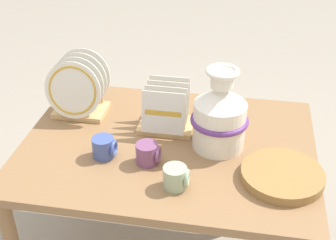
# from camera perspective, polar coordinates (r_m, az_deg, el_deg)

# --- Properties ---
(display_table) EXTENTS (1.16, 0.87, 0.64)m
(display_table) POSITION_cam_1_polar(r_m,az_deg,el_deg) (1.91, -0.00, -4.69)
(display_table) COLOR olive
(display_table) RESTS_ON ground_plane
(ceramic_vase) EXTENTS (0.23, 0.23, 0.33)m
(ceramic_vase) POSITION_cam_1_polar(r_m,az_deg,el_deg) (1.79, 6.33, 0.58)
(ceramic_vase) COLOR white
(ceramic_vase) RESTS_ON display_table
(dish_rack_round_plates) EXTENTS (0.24, 0.20, 0.27)m
(dish_rack_round_plates) POSITION_cam_1_polar(r_m,az_deg,el_deg) (2.05, -10.89, 3.40)
(dish_rack_round_plates) COLOR tan
(dish_rack_round_plates) RESTS_ON display_table
(dish_rack_square_plates) EXTENTS (0.23, 0.18, 0.20)m
(dish_rack_square_plates) POSITION_cam_1_polar(r_m,az_deg,el_deg) (1.93, -0.22, 0.65)
(dish_rack_square_plates) COLOR tan
(dish_rack_square_plates) RESTS_ON display_table
(wicker_charger_stack) EXTENTS (0.30, 0.30, 0.04)m
(wicker_charger_stack) POSITION_cam_1_polar(r_m,az_deg,el_deg) (1.73, 13.76, -6.58)
(wicker_charger_stack) COLOR olive
(wicker_charger_stack) RESTS_ON display_table
(mug_cobalt_glaze) EXTENTS (0.09, 0.08, 0.08)m
(mug_cobalt_glaze) POSITION_cam_1_polar(r_m,az_deg,el_deg) (1.79, -7.77, -3.33)
(mug_cobalt_glaze) COLOR #42569E
(mug_cobalt_glaze) RESTS_ON display_table
(mug_sage_glaze) EXTENTS (0.09, 0.08, 0.08)m
(mug_sage_glaze) POSITION_cam_1_polar(r_m,az_deg,el_deg) (1.63, 1.00, -7.01)
(mug_sage_glaze) COLOR #9EB28E
(mug_sage_glaze) RESTS_ON display_table
(mug_plum_glaze) EXTENTS (0.09, 0.08, 0.08)m
(mug_plum_glaze) POSITION_cam_1_polar(r_m,az_deg,el_deg) (1.75, -2.43, -4.11)
(mug_plum_glaze) COLOR #7A4770
(mug_plum_glaze) RESTS_ON display_table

